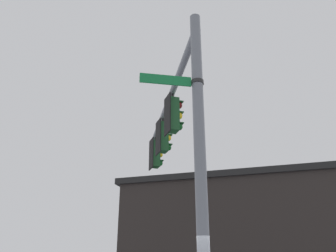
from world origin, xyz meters
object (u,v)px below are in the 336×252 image
(traffic_light_nearest_pole, at_px, (173,115))
(street_name_sign, at_px, (180,81))
(traffic_light_mid_inner, at_px, (163,137))
(traffic_light_mid_outer, at_px, (156,154))

(traffic_light_nearest_pole, relative_size, street_name_sign, 0.95)
(traffic_light_mid_inner, xyz_separation_m, traffic_light_mid_outer, (-1.84, 0.28, 0.00))
(traffic_light_mid_inner, height_order, street_name_sign, traffic_light_mid_inner)
(traffic_light_mid_inner, relative_size, street_name_sign, 0.95)
(traffic_light_nearest_pole, xyz_separation_m, traffic_light_mid_inner, (-1.84, 0.28, 0.00))
(traffic_light_nearest_pole, relative_size, traffic_light_mid_inner, 1.00)
(traffic_light_mid_outer, bearing_deg, street_name_sign, -12.30)
(traffic_light_mid_outer, relative_size, street_name_sign, 0.95)
(traffic_light_mid_inner, relative_size, traffic_light_mid_outer, 1.00)
(traffic_light_nearest_pole, distance_m, traffic_light_mid_inner, 1.86)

